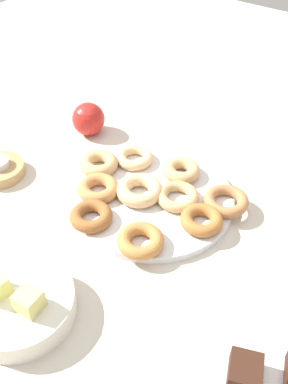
# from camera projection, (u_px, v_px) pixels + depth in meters

# --- Properties ---
(ground_plane) EXTENTS (2.40, 2.40, 0.00)m
(ground_plane) POSITION_uv_depth(u_px,v_px,m) (152.00, 201.00, 0.90)
(ground_plane) COLOR beige
(donut_plate) EXTENTS (0.34, 0.34, 0.02)m
(donut_plate) POSITION_uv_depth(u_px,v_px,m) (153.00, 198.00, 0.89)
(donut_plate) COLOR silver
(donut_plate) RESTS_ON ground_plane
(donut_0) EXTENTS (0.11, 0.11, 0.03)m
(donut_0) POSITION_uv_depth(u_px,v_px,m) (98.00, 188.00, 0.88)
(donut_0) COLOR #C6844C
(donut_0) RESTS_ON donut_plate
(donut_1) EXTENTS (0.13, 0.13, 0.03)m
(donut_1) POSITION_uv_depth(u_px,v_px,m) (139.00, 190.00, 0.87)
(donut_1) COLOR #EABC84
(donut_1) RESTS_ON donut_plate
(donut_2) EXTENTS (0.10, 0.10, 0.02)m
(donut_2) POSITION_uv_depth(u_px,v_px,m) (178.00, 197.00, 0.86)
(donut_2) COLOR tan
(donut_2) RESTS_ON donut_plate
(donut_3) EXTENTS (0.11, 0.11, 0.02)m
(donut_3) POSITION_uv_depth(u_px,v_px,m) (202.00, 220.00, 0.82)
(donut_3) COLOR #AD6B33
(donut_3) RESTS_ON donut_plate
(donut_4) EXTENTS (0.10, 0.10, 0.02)m
(donut_4) POSITION_uv_depth(u_px,v_px,m) (135.00, 158.00, 0.96)
(donut_4) COLOR #EABC84
(donut_4) RESTS_ON donut_plate
(donut_5) EXTENTS (0.12, 0.12, 0.03)m
(donut_5) POSITION_uv_depth(u_px,v_px,m) (141.00, 241.00, 0.78)
(donut_5) COLOR #BC7A3D
(donut_5) RESTS_ON donut_plate
(donut_6) EXTENTS (0.10, 0.10, 0.02)m
(donut_6) POSITION_uv_depth(u_px,v_px,m) (226.00, 201.00, 0.86)
(donut_6) COLOR #B27547
(donut_6) RESTS_ON donut_plate
(donut_7) EXTENTS (0.09, 0.09, 0.03)m
(donut_7) POSITION_uv_depth(u_px,v_px,m) (98.00, 164.00, 0.94)
(donut_7) COLOR tan
(donut_7) RESTS_ON donut_plate
(donut_8) EXTENTS (0.11, 0.11, 0.03)m
(donut_8) POSITION_uv_depth(u_px,v_px,m) (181.00, 170.00, 0.92)
(donut_8) COLOR tan
(donut_8) RESTS_ON donut_plate
(donut_9) EXTENTS (0.11, 0.11, 0.02)m
(donut_9) POSITION_uv_depth(u_px,v_px,m) (91.00, 216.00, 0.82)
(donut_9) COLOR #995B2D
(donut_9) RESTS_ON donut_plate
(cake_plate) EXTENTS (0.24, 0.24, 0.02)m
(cake_plate) POSITION_uv_depth(u_px,v_px,m) (271.00, 375.00, 0.62)
(cake_plate) COLOR silver
(cake_plate) RESTS_ON ground_plane
(brownie_far) EXTENTS (0.06, 0.06, 0.03)m
(brownie_far) POSITION_uv_depth(u_px,v_px,m) (245.00, 372.00, 0.60)
(brownie_far) COLOR #381E14
(brownie_far) RESTS_ON cake_plate
(candle_holder) EXTENTS (0.11, 0.11, 0.02)m
(candle_holder) POSITION_uv_depth(u_px,v_px,m) (0.00, 170.00, 0.95)
(candle_holder) COLOR tan
(candle_holder) RESTS_ON ground_plane
(fruit_bowl) EXTENTS (0.18, 0.18, 0.04)m
(fruit_bowl) POSITION_uv_depth(u_px,v_px,m) (20.00, 305.00, 0.69)
(fruit_bowl) COLOR silver
(fruit_bowl) RESTS_ON ground_plane
(melon_chunk_left) EXTENTS (0.04, 0.04, 0.04)m
(melon_chunk_left) POSITION_uv_depth(u_px,v_px,m) (29.00, 301.00, 0.64)
(melon_chunk_left) COLOR #DBD67A
(melon_chunk_left) RESTS_ON fruit_bowl
(apple) EXTENTS (0.08, 0.08, 0.08)m
(apple) POSITION_uv_depth(u_px,v_px,m) (88.00, 119.00, 1.05)
(apple) COLOR red
(apple) RESTS_ON ground_plane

